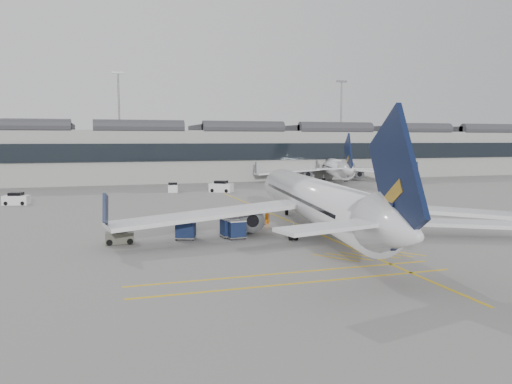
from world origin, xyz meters
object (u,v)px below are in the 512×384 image
object	(u,v)px
belt_loader	(242,226)
ramp_agent_a	(267,219)
airliner_main	(316,201)
baggage_cart_a	(236,229)
pushback_tug	(120,237)
ramp_agent_b	(261,220)

from	to	relation	value
belt_loader	ramp_agent_a	distance (m)	3.43
airliner_main	baggage_cart_a	distance (m)	8.05
ramp_agent_a	pushback_tug	world-z (taller)	ramp_agent_a
ramp_agent_a	ramp_agent_b	size ratio (longest dim) A/B	1.15
baggage_cart_a	ramp_agent_b	bearing A→B (deg)	47.28
belt_loader	ramp_agent_b	bearing A→B (deg)	10.25
belt_loader	ramp_agent_a	xyz separation A→B (m)	(3.13, 1.33, 0.41)
airliner_main	ramp_agent_b	world-z (taller)	airliner_main
ramp_agent_b	pushback_tug	xyz separation A→B (m)	(-14.34, -4.08, -0.21)
baggage_cart_a	ramp_agent_b	size ratio (longest dim) A/B	1.07
baggage_cart_a	pushback_tug	size ratio (longest dim) A/B	0.71
airliner_main	pushback_tug	size ratio (longest dim) A/B	17.30
airliner_main	ramp_agent_b	distance (m)	7.28
ramp_agent_a	ramp_agent_b	xyz separation A→B (m)	(-0.55, 0.43, -0.12)
airliner_main	baggage_cart_a	size ratio (longest dim) A/B	24.26
airliner_main	baggage_cart_a	world-z (taller)	airliner_main
baggage_cart_a	pushback_tug	world-z (taller)	baggage_cart_a
belt_loader	pushback_tug	world-z (taller)	belt_loader
ramp_agent_a	ramp_agent_b	world-z (taller)	ramp_agent_a
airliner_main	ramp_agent_b	xyz separation A→B (m)	(-3.64, 5.80, -2.49)
belt_loader	pushback_tug	xyz separation A→B (m)	(-11.76, -2.31, 0.07)
airliner_main	belt_loader	distance (m)	7.91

